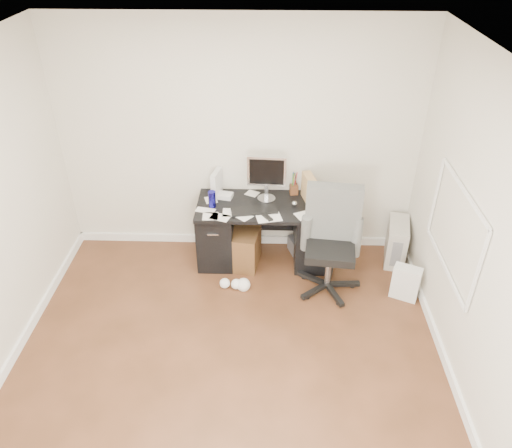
{
  "coord_description": "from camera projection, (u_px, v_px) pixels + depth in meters",
  "views": [
    {
      "loc": [
        0.36,
        -3.08,
        3.59
      ],
      "look_at": [
        0.22,
        1.2,
        0.79
      ],
      "focal_mm": 35.0,
      "sensor_mm": 36.0,
      "label": 1
    }
  ],
  "objects": [
    {
      "name": "yellow_book",
      "position": [
        328.0,
        210.0,
        5.39
      ],
      "size": [
        0.19,
        0.23,
        0.03
      ],
      "primitive_type": "cube",
      "rotation": [
        0.0,
        0.0,
        -0.19
      ],
      "color": "yellow",
      "rests_on": "desk"
    },
    {
      "name": "white_binder",
      "position": [
        217.0,
        183.0,
        5.62
      ],
      "size": [
        0.17,
        0.28,
        0.3
      ],
      "primitive_type": "cube",
      "rotation": [
        0.0,
        0.0,
        -0.21
      ],
      "color": "silver",
      "rests_on": "desk"
    },
    {
      "name": "desk",
      "position": [
        264.0,
        231.0,
        5.71
      ],
      "size": [
        1.5,
        0.7,
        0.75
      ],
      "color": "black",
      "rests_on": "ground"
    },
    {
      "name": "room_shell",
      "position": [
        226.0,
        212.0,
        3.67
      ],
      "size": [
        4.02,
        4.02,
        2.71
      ],
      "color": "silver",
      "rests_on": "ground"
    },
    {
      "name": "lcd_monitor",
      "position": [
        267.0,
        178.0,
        5.47
      ],
      "size": [
        0.44,
        0.27,
        0.54
      ],
      "primitive_type": null,
      "rotation": [
        0.0,
        0.0,
        -0.06
      ],
      "color": "#B3B3B8",
      "rests_on": "desk"
    },
    {
      "name": "shopping_bag",
      "position": [
        406.0,
        283.0,
        5.26
      ],
      "size": [
        0.34,
        0.3,
        0.38
      ],
      "primitive_type": "cube",
      "rotation": [
        0.0,
        0.0,
        -0.43
      ],
      "color": "silver",
      "rests_on": "ground"
    },
    {
      "name": "computer_mouse",
      "position": [
        294.0,
        204.0,
        5.48
      ],
      "size": [
        0.08,
        0.08,
        0.06
      ],
      "primitive_type": "sphere",
      "rotation": [
        0.0,
        0.0,
        0.28
      ],
      "color": "#B3B3B8",
      "rests_on": "desk"
    },
    {
      "name": "wicker_basket",
      "position": [
        239.0,
        247.0,
        5.75
      ],
      "size": [
        0.5,
        0.5,
        0.44
      ],
      "primitive_type": "cube",
      "rotation": [
        0.0,
        0.0,
        -0.15
      ],
      "color": "#453014",
      "rests_on": "ground"
    },
    {
      "name": "paper_remote",
      "position": [
        269.0,
        217.0,
        5.29
      ],
      "size": [
        0.3,
        0.26,
        0.02
      ],
      "primitive_type": null,
      "rotation": [
        0.0,
        0.0,
        0.23
      ],
      "color": "white",
      "rests_on": "desk"
    },
    {
      "name": "loose_papers",
      "position": [
        246.0,
        207.0,
        5.48
      ],
      "size": [
        1.1,
        0.6,
        0.0
      ],
      "primitive_type": null,
      "color": "white",
      "rests_on": "desk"
    },
    {
      "name": "office_chair",
      "position": [
        331.0,
        244.0,
        5.17
      ],
      "size": [
        0.73,
        0.73,
        1.17
      ],
      "primitive_type": null,
      "rotation": [
        0.0,
        0.0,
        -0.11
      ],
      "color": "#4B4D4B",
      "rests_on": "ground"
    },
    {
      "name": "desk_printer",
      "position": [
        303.0,
        245.0,
        6.01
      ],
      "size": [
        0.38,
        0.34,
        0.18
      ],
      "primitive_type": "cube",
      "rotation": [
        0.0,
        0.0,
        0.33
      ],
      "color": "slate",
      "rests_on": "ground"
    },
    {
      "name": "pen_cup",
      "position": [
        294.0,
        183.0,
        5.65
      ],
      "size": [
        0.12,
        0.12,
        0.27
      ],
      "primitive_type": null,
      "rotation": [
        0.0,
        0.0,
        0.13
      ],
      "color": "#572E18",
      "rests_on": "desk"
    },
    {
      "name": "keyboard",
      "position": [
        254.0,
        210.0,
        5.39
      ],
      "size": [
        0.52,
        0.25,
        0.03
      ],
      "primitive_type": "cube",
      "rotation": [
        0.0,
        0.0,
        0.17
      ],
      "color": "black",
      "rests_on": "desk"
    },
    {
      "name": "travel_mug",
      "position": [
        212.0,
        199.0,
        5.44
      ],
      "size": [
        0.1,
        0.1,
        0.19
      ],
      "primitive_type": "cylinder",
      "rotation": [
        0.0,
        0.0,
        0.26
      ],
      "color": "navy",
      "rests_on": "desk"
    },
    {
      "name": "pc_tower",
      "position": [
        396.0,
        242.0,
        5.79
      ],
      "size": [
        0.32,
        0.53,
        0.5
      ],
      "primitive_type": "cube",
      "rotation": [
        0.0,
        0.0,
        -0.21
      ],
      "color": "#B6B1A5",
      "rests_on": "ground"
    },
    {
      "name": "ground",
      "position": [
        228.0,
        367.0,
        4.55
      ],
      "size": [
        4.0,
        4.0,
        0.0
      ],
      "primitive_type": "plane",
      "color": "#422715",
      "rests_on": "ground"
    },
    {
      "name": "magazine_file",
      "position": [
        309.0,
        188.0,
        5.54
      ],
      "size": [
        0.18,
        0.28,
        0.3
      ],
      "primitive_type": "cube",
      "rotation": [
        0.0,
        0.0,
        0.24
      ],
      "color": "#A88951",
      "rests_on": "desk"
    }
  ]
}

